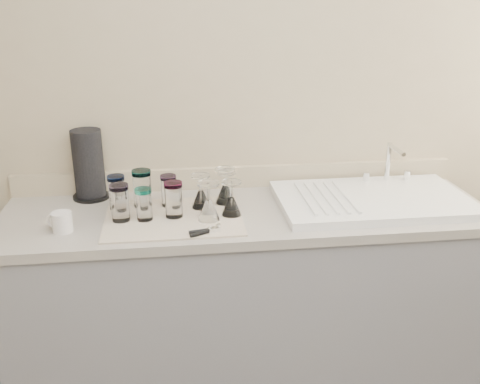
{
  "coord_description": "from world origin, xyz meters",
  "views": [
    {
      "loc": [
        -0.29,
        -0.87,
        1.76
      ],
      "look_at": [
        -0.04,
        1.15,
        1.0
      ],
      "focal_mm": 40.0,
      "sensor_mm": 36.0,
      "label": 1
    }
  ],
  "objects": [
    {
      "name": "room_envelope",
      "position": [
        0.0,
        0.0,
        1.56
      ],
      "size": [
        3.54,
        3.5,
        2.52
      ],
      "color": "#4D4D52",
      "rests_on": "ground"
    },
    {
      "name": "counter_unit",
      "position": [
        0.0,
        1.2,
        0.45
      ],
      "size": [
        2.06,
        0.62,
        0.9
      ],
      "color": "slate",
      "rests_on": "ground"
    },
    {
      "name": "sink_unit",
      "position": [
        0.55,
        1.2,
        0.92
      ],
      "size": [
        0.82,
        0.5,
        0.22
      ],
      "color": "white",
      "rests_on": "counter_unit"
    },
    {
      "name": "dish_towel",
      "position": [
        -0.31,
        1.14,
        0.9
      ],
      "size": [
        0.55,
        0.42,
        0.01
      ],
      "primitive_type": "cube",
      "color": "beige",
      "rests_on": "counter_unit"
    },
    {
      "name": "tumbler_teal",
      "position": [
        -0.54,
        1.27,
        0.98
      ],
      "size": [
        0.07,
        0.07,
        0.14
      ],
      "color": "white",
      "rests_on": "dish_towel"
    },
    {
      "name": "tumbler_cyan",
      "position": [
        -0.44,
        1.28,
        0.99
      ],
      "size": [
        0.08,
        0.08,
        0.16
      ],
      "color": "white",
      "rests_on": "dish_towel"
    },
    {
      "name": "tumbler_purple",
      "position": [
        -0.33,
        1.27,
        0.98
      ],
      "size": [
        0.07,
        0.07,
        0.13
      ],
      "color": "white",
      "rests_on": "dish_towel"
    },
    {
      "name": "tumbler_magenta",
      "position": [
        -0.52,
        1.14,
        0.98
      ],
      "size": [
        0.08,
        0.08,
        0.15
      ],
      "color": "white",
      "rests_on": "dish_towel"
    },
    {
      "name": "tumbler_blue",
      "position": [
        -0.43,
        1.13,
        0.97
      ],
      "size": [
        0.07,
        0.07,
        0.13
      ],
      "color": "white",
      "rests_on": "dish_towel"
    },
    {
      "name": "tumbler_lavender",
      "position": [
        -0.31,
        1.15,
        0.98
      ],
      "size": [
        0.07,
        0.07,
        0.15
      ],
      "color": "white",
      "rests_on": "dish_towel"
    },
    {
      "name": "goblet_back_left",
      "position": [
        -0.19,
        1.23,
        0.96
      ],
      "size": [
        0.08,
        0.08,
        0.14
      ],
      "color": "white",
      "rests_on": "dish_towel"
    },
    {
      "name": "goblet_back_right",
      "position": [
        -0.09,
        1.27,
        0.96
      ],
      "size": [
        0.09,
        0.09,
        0.15
      ],
      "color": "white",
      "rests_on": "dish_towel"
    },
    {
      "name": "goblet_front_left",
      "position": [
        -0.17,
        1.1,
        0.96
      ],
      "size": [
        0.09,
        0.09,
        0.16
      ],
      "color": "white",
      "rests_on": "dish_towel"
    },
    {
      "name": "goblet_front_right",
      "position": [
        -0.07,
        1.14,
        0.96
      ],
      "size": [
        0.08,
        0.08,
        0.14
      ],
      "color": "white",
      "rests_on": "dish_towel"
    },
    {
      "name": "goblet_extra",
      "position": [
        -0.08,
        1.27,
        0.96
      ],
      "size": [
        0.08,
        0.08,
        0.14
      ],
      "color": "white",
      "rests_on": "dish_towel"
    },
    {
      "name": "can_opener",
      "position": [
        -0.19,
        0.97,
        0.92
      ],
      "size": [
        0.12,
        0.07,
        0.02
      ],
      "color": "silver",
      "rests_on": "dish_towel"
    },
    {
      "name": "white_mug",
      "position": [
        -0.74,
        1.07,
        0.94
      ],
      "size": [
        0.12,
        0.1,
        0.08
      ],
      "color": "silver",
      "rests_on": "counter_unit"
    },
    {
      "name": "paper_towel_roll",
      "position": [
        -0.67,
        1.43,
        1.05
      ],
      "size": [
        0.16,
        0.16,
        0.31
      ],
      "color": "black",
      "rests_on": "counter_unit"
    }
  ]
}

